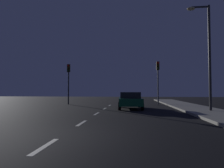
{
  "coord_description": "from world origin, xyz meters",
  "views": [
    {
      "loc": [
        2.34,
        -6.23,
        1.48
      ],
      "look_at": [
        0.24,
        14.01,
        2.26
      ],
      "focal_mm": 30.93,
      "sensor_mm": 36.0,
      "label": 1
    }
  ],
  "objects_px": {
    "car_stopped_ahead": "(130,100)",
    "street_lamp_right": "(206,48)",
    "traffic_signal_left": "(69,76)",
    "traffic_signal_right": "(158,74)"
  },
  "relations": [
    {
      "from": "car_stopped_ahead",
      "to": "street_lamp_right",
      "type": "distance_m",
      "value": 7.05
    },
    {
      "from": "traffic_signal_left",
      "to": "street_lamp_right",
      "type": "height_order",
      "value": "street_lamp_right"
    },
    {
      "from": "traffic_signal_left",
      "to": "car_stopped_ahead",
      "type": "bearing_deg",
      "value": -34.01
    },
    {
      "from": "traffic_signal_right",
      "to": "street_lamp_right",
      "type": "distance_m",
      "value": 7.71
    },
    {
      "from": "traffic_signal_right",
      "to": "street_lamp_right",
      "type": "height_order",
      "value": "street_lamp_right"
    },
    {
      "from": "car_stopped_ahead",
      "to": "traffic_signal_right",
      "type": "bearing_deg",
      "value": 57.83
    },
    {
      "from": "traffic_signal_left",
      "to": "car_stopped_ahead",
      "type": "height_order",
      "value": "traffic_signal_left"
    },
    {
      "from": "traffic_signal_right",
      "to": "street_lamp_right",
      "type": "relative_size",
      "value": 0.62
    },
    {
      "from": "traffic_signal_right",
      "to": "street_lamp_right",
      "type": "bearing_deg",
      "value": -71.48
    },
    {
      "from": "traffic_signal_right",
      "to": "car_stopped_ahead",
      "type": "bearing_deg",
      "value": -122.17
    }
  ]
}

